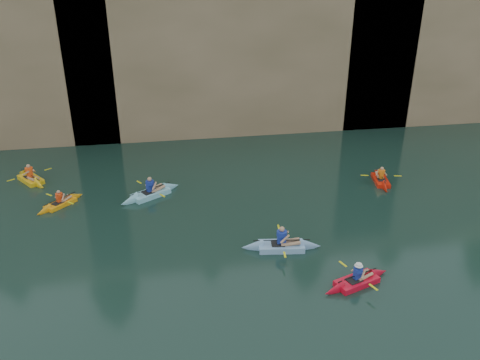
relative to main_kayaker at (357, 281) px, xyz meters
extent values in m
cube|color=tan|center=(-2.61, 26.26, 5.85)|extent=(70.00, 16.00, 12.00)
cube|color=#947859|center=(-0.61, 18.86, 5.55)|extent=(24.00, 2.40, 11.40)
cube|color=black|center=(-6.61, 18.21, 1.45)|extent=(3.50, 1.00, 3.20)
cube|color=black|center=(7.39, 18.21, 2.10)|extent=(5.00, 1.00, 4.50)
cube|color=red|center=(0.00, 0.00, -0.02)|extent=(2.45, 1.44, 0.27)
cone|color=red|center=(1.04, 0.36, -0.02)|extent=(1.01, 0.93, 0.70)
cone|color=red|center=(-1.04, -0.35, -0.02)|extent=(1.01, 0.93, 0.70)
cube|color=black|center=(-0.14, -0.05, 0.09)|extent=(0.66, 0.59, 0.04)
cube|color=#1C329B|center=(0.00, 0.00, 0.34)|extent=(0.35, 0.28, 0.44)
sphere|color=tan|center=(0.00, 0.00, 0.66)|extent=(0.19, 0.19, 0.19)
cylinder|color=black|center=(0.00, 0.00, 0.26)|extent=(1.77, 0.64, 0.04)
cube|color=yellow|center=(-0.27, 0.79, 0.26)|extent=(0.21, 0.42, 0.02)
cube|color=yellow|center=(0.27, -0.79, 0.26)|extent=(0.21, 0.42, 0.02)
cylinder|color=white|center=(0.00, 0.00, 0.70)|extent=(0.32, 0.32, 0.09)
cube|color=#FF9A10|center=(-12.10, 8.72, -0.03)|extent=(1.93, 2.01, 0.23)
cone|color=#FF9A10|center=(-11.41, 9.46, -0.03)|extent=(0.98, 0.98, 0.64)
cone|color=#FF9A10|center=(-12.78, 7.99, -0.03)|extent=(0.98, 0.98, 0.64)
cube|color=black|center=(-12.20, 8.61, 0.05)|extent=(0.67, 0.67, 0.04)
cube|color=#EB3F13|center=(-12.10, 8.72, 0.30)|extent=(0.33, 0.34, 0.42)
sphere|color=tan|center=(-12.10, 8.72, 0.60)|extent=(0.18, 0.18, 0.18)
cylinder|color=black|center=(-12.10, 8.72, 0.22)|extent=(1.31, 1.40, 0.04)
cube|color=yellow|center=(-12.71, 9.30, 0.22)|extent=(0.36, 0.34, 0.02)
cube|color=yellow|center=(-11.48, 8.15, 0.22)|extent=(0.36, 0.34, 0.02)
cube|color=#81ABD8|center=(-2.18, 2.86, 0.00)|extent=(2.71, 1.20, 0.30)
cone|color=#81ABD8|center=(-0.96, 2.68, 0.00)|extent=(1.03, 0.93, 0.81)
cone|color=#81ABD8|center=(-3.40, 3.03, 0.00)|extent=(1.03, 0.93, 0.81)
cube|color=black|center=(-2.33, 2.88, 0.12)|extent=(0.62, 0.58, 0.04)
cube|color=#1C309B|center=(-2.18, 2.86, 0.43)|extent=(0.40, 0.29, 0.54)
sphere|color=tan|center=(-2.18, 2.86, 0.82)|extent=(0.23, 0.23, 0.23)
cylinder|color=black|center=(-2.18, 2.86, 0.29)|extent=(2.38, 0.37, 0.04)
cube|color=yellow|center=(-2.03, 3.94, 0.29)|extent=(0.14, 0.43, 0.02)
cube|color=yellow|center=(-2.34, 1.77, 0.29)|extent=(0.14, 0.43, 0.02)
cube|color=red|center=(5.04, 8.58, -0.02)|extent=(1.21, 2.48, 0.25)
cone|color=red|center=(5.28, 9.67, -0.02)|extent=(0.85, 0.97, 0.69)
cone|color=red|center=(4.80, 7.48, -0.02)|extent=(0.85, 0.97, 0.69)
cube|color=black|center=(5.01, 8.43, 0.07)|extent=(0.54, 0.63, 0.04)
cube|color=orange|center=(5.04, 8.58, 0.34)|extent=(0.26, 0.35, 0.46)
sphere|color=tan|center=(5.04, 8.58, 0.67)|extent=(0.19, 0.19, 0.19)
cylinder|color=black|center=(5.04, 8.58, 0.24)|extent=(0.47, 1.99, 0.04)
cube|color=yellow|center=(4.15, 8.78, 0.24)|extent=(0.43, 0.17, 0.02)
cube|color=yellow|center=(5.93, 8.38, 0.24)|extent=(0.43, 0.17, 0.02)
cube|color=yellow|center=(-14.23, 12.08, -0.01)|extent=(2.08, 2.43, 0.28)
cone|color=yellow|center=(-13.56, 11.16, -0.01)|extent=(1.13, 1.15, 0.78)
cone|color=yellow|center=(-14.90, 13.00, -0.01)|extent=(1.13, 1.15, 0.78)
cube|color=black|center=(-14.32, 12.20, 0.10)|extent=(0.72, 0.73, 0.04)
cube|color=#FF5015|center=(-14.23, 12.08, 0.41)|extent=(0.39, 0.42, 0.52)
sphere|color=tan|center=(-14.23, 12.08, 0.78)|extent=(0.22, 0.22, 0.22)
cylinder|color=black|center=(-14.23, 12.08, 0.27)|extent=(1.38, 1.88, 0.04)
cube|color=yellow|center=(-13.38, 12.70, 0.27)|extent=(0.39, 0.31, 0.02)
cube|color=yellow|center=(-15.08, 11.46, 0.27)|extent=(0.39, 0.31, 0.02)
cube|color=#85CADE|center=(-7.61, 9.00, 0.00)|extent=(2.76, 2.19, 0.30)
cone|color=#85CADE|center=(-6.53, 9.69, 0.00)|extent=(1.25, 1.21, 0.82)
cone|color=#85CADE|center=(-8.70, 8.31, 0.00)|extent=(1.25, 1.21, 0.82)
cube|color=black|center=(-7.74, 8.92, 0.12)|extent=(0.74, 0.73, 0.04)
cube|color=navy|center=(-7.61, 9.00, 0.44)|extent=(0.44, 0.40, 0.55)
sphere|color=tan|center=(-7.61, 9.00, 0.83)|extent=(0.23, 0.23, 0.23)
cylinder|color=black|center=(-7.61, 9.00, 0.29)|extent=(2.05, 1.33, 0.04)
cube|color=yellow|center=(-8.21, 9.93, 0.29)|extent=(0.29, 0.40, 0.02)
cube|color=yellow|center=(-7.02, 8.07, 0.29)|extent=(0.29, 0.40, 0.02)
camera|label=1|loc=(-6.87, -13.48, 10.66)|focal=35.00mm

